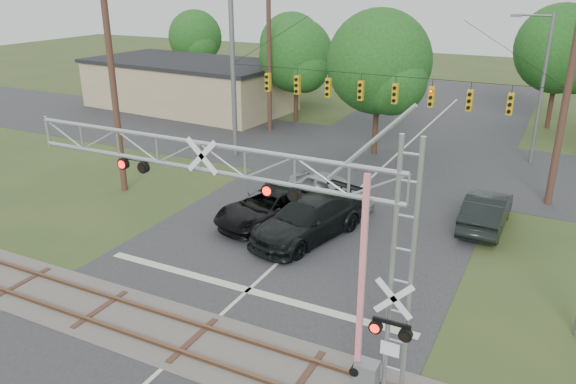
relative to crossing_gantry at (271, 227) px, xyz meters
The scene contains 14 objects.
ground 6.00m from the crossing_gantry, 152.50° to the right, with size 160.00×160.00×0.00m, color #2F431F.
road_main 10.16m from the crossing_gantry, 110.59° to the left, with size 14.00×90.00×0.02m, color #262628.
road_cross 23.09m from the crossing_gantry, 98.00° to the left, with size 90.00×12.00×0.02m, color #262628.
railroad_track 5.76m from the crossing_gantry, behind, with size 90.00×3.20×0.17m.
crossing_gantry is the anchor object (origin of this frame).
traffic_signal_span 18.52m from the crossing_gantry, 97.10° to the left, with size 19.34×0.36×11.50m.
pickup_black 11.87m from the crossing_gantry, 118.85° to the left, with size 2.67×5.78×1.61m, color black.
car_dark 10.39m from the crossing_gantry, 108.76° to the left, with size 2.53×6.22×1.81m, color black.
sedan_silver 14.25m from the crossing_gantry, 105.71° to the left, with size 1.92×4.78×1.63m, color #999DA0.
suv_dark 14.93m from the crossing_gantry, 74.39° to the left, with size 1.78×5.11×1.69m, color black.
commercial_building 37.56m from the crossing_gantry, 129.71° to the left, with size 18.75×10.57×4.23m.
streetlight 25.79m from the crossing_gantry, 79.41° to the left, with size 2.44×0.25×9.15m.
utility_poles 20.55m from the crossing_gantry, 90.83° to the left, with size 24.93×28.33×14.38m.
treeline 32.32m from the crossing_gantry, 93.71° to the left, with size 54.83×22.91×9.36m.
Camera 1 is at (9.61, -10.21, 11.01)m, focal length 35.00 mm.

